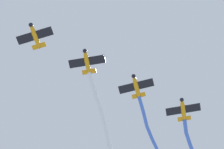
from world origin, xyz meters
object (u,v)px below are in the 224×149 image
object	(u,v)px
airplane_lead	(35,36)
airplane_slot	(183,109)
airplane_left_wing	(87,61)
airplane_right_wing	(136,86)

from	to	relation	value
airplane_lead	airplane_slot	world-z (taller)	airplane_slot
airplane_left_wing	airplane_right_wing	world-z (taller)	airplane_right_wing
airplane_lead	airplane_left_wing	bearing A→B (deg)	135.52
airplane_lead	airplane_right_wing	size ratio (longest dim) A/B	1.00
airplane_lead	airplane_left_wing	xyz separation A→B (m)	(-9.86, -5.12, 0.25)
airplane_left_wing	airplane_lead	bearing A→B (deg)	-51.88
airplane_left_wing	airplane_slot	xyz separation A→B (m)	(-19.69, -10.24, 0.50)
airplane_slot	airplane_left_wing	bearing A→B (deg)	-51.10
airplane_lead	airplane_right_wing	xyz separation A→B (m)	(-19.70, -10.24, 0.50)
airplane_left_wing	airplane_slot	size ratio (longest dim) A/B	1.00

